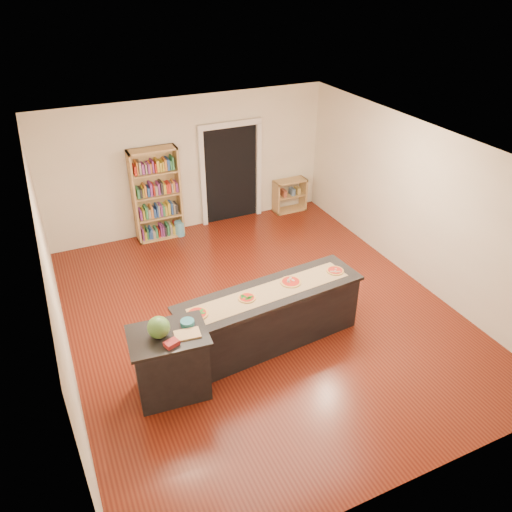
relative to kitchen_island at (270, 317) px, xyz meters
name	(u,v)px	position (x,y,z in m)	size (l,w,h in m)	color
room	(261,240)	(0.18, 0.70, 0.93)	(6.00, 7.00, 2.80)	#EEE5C8
doorway	(231,168)	(1.08, 4.16, 0.73)	(1.40, 0.09, 2.21)	black
kitchen_island	(270,317)	(0.00, 0.00, 0.00)	(2.85, 0.77, 0.94)	black
side_counter	(171,363)	(-1.63, -0.37, 0.03)	(1.00, 0.73, 0.99)	black
bookshelf	(157,195)	(-0.61, 3.98, 0.49)	(0.96, 0.34, 1.92)	tan
low_shelf	(290,195)	(2.46, 3.99, -0.10)	(0.75, 0.32, 0.75)	tan
waste_bin	(180,228)	(-0.22, 3.88, -0.32)	(0.21, 0.21, 0.31)	#59A9C6
kraft_paper	(271,292)	(0.00, -0.01, 0.47)	(2.47, 0.45, 0.00)	#997E4F
watermelon	(159,327)	(-1.73, -0.37, 0.66)	(0.29, 0.29, 0.29)	#144214
cutting_board	(187,334)	(-1.40, -0.49, 0.53)	(0.32, 0.22, 0.02)	tan
package_red	(172,343)	(-1.64, -0.60, 0.55)	(0.17, 0.12, 0.06)	maroon
package_teal	(187,323)	(-1.34, -0.30, 0.55)	(0.18, 0.18, 0.07)	#195966
pizza_a	(197,314)	(-1.14, -0.07, 0.48)	(0.31, 0.31, 0.02)	#B28944
pizza_b	(247,298)	(-0.38, -0.02, 0.48)	(0.27, 0.27, 0.02)	#B28944
pizza_c	(291,282)	(0.37, 0.08, 0.48)	(0.32, 0.32, 0.02)	#B28944
pizza_d	(335,271)	(1.14, 0.07, 0.48)	(0.28, 0.28, 0.02)	#B28944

